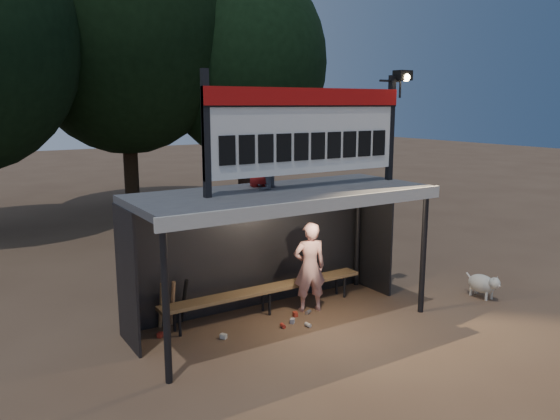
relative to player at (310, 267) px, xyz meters
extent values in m
plane|color=brown|center=(-0.73, -0.24, -0.82)|extent=(80.00, 80.00, 0.00)
imported|color=white|center=(0.00, 0.00, 0.00)|extent=(0.69, 0.56, 1.65)
imported|color=slate|center=(-0.94, 0.03, 2.04)|extent=(0.67, 0.66, 1.09)
imported|color=maroon|center=(-0.85, 0.31, 2.01)|extent=(0.54, 0.39, 1.03)
cube|color=#404043|center=(-0.73, -0.24, 1.44)|extent=(5.00, 2.00, 0.12)
cube|color=silver|center=(-0.73, -1.26, 1.40)|extent=(5.10, 0.06, 0.20)
cylinder|color=black|center=(-3.13, -1.14, 0.28)|extent=(0.10, 0.10, 2.20)
cylinder|color=black|center=(1.67, -1.14, 0.28)|extent=(0.10, 0.10, 2.20)
cylinder|color=black|center=(-3.13, 0.66, 0.28)|extent=(0.10, 0.10, 2.20)
cylinder|color=black|center=(1.67, 0.66, 0.28)|extent=(0.10, 0.10, 2.20)
cube|color=black|center=(-0.73, 0.76, 0.28)|extent=(5.00, 0.04, 2.20)
cube|color=black|center=(-3.23, 0.26, 0.28)|extent=(0.04, 1.00, 2.20)
cube|color=black|center=(1.77, 0.26, 0.28)|extent=(0.04, 1.00, 2.20)
cylinder|color=black|center=(-0.73, 0.76, 1.33)|extent=(5.00, 0.06, 0.06)
cube|color=black|center=(-2.08, -0.24, 2.45)|extent=(0.10, 0.10, 1.90)
cube|color=black|center=(1.62, -0.24, 2.45)|extent=(0.10, 0.10, 1.90)
cube|color=white|center=(-0.23, -0.24, 2.45)|extent=(3.80, 0.08, 1.40)
cube|color=#B90E0D|center=(-0.23, -0.29, 3.01)|extent=(3.80, 0.04, 0.28)
cube|color=black|center=(-0.23, -0.30, 2.86)|extent=(3.80, 0.02, 0.03)
cube|color=black|center=(-1.76, -0.29, 2.20)|extent=(0.27, 0.03, 0.45)
cube|color=black|center=(-1.42, -0.29, 2.20)|extent=(0.27, 0.03, 0.45)
cube|color=black|center=(-1.08, -0.29, 2.20)|extent=(0.27, 0.03, 0.45)
cube|color=black|center=(-0.74, -0.29, 2.20)|extent=(0.27, 0.03, 0.45)
cube|color=black|center=(-0.40, -0.29, 2.20)|extent=(0.27, 0.03, 0.45)
cube|color=black|center=(-0.06, -0.29, 2.20)|extent=(0.27, 0.03, 0.45)
cube|color=black|center=(0.28, -0.29, 2.20)|extent=(0.27, 0.03, 0.45)
cube|color=black|center=(0.62, -0.29, 2.20)|extent=(0.27, 0.03, 0.45)
cube|color=black|center=(0.96, -0.29, 2.20)|extent=(0.27, 0.03, 0.45)
cube|color=black|center=(1.30, -0.29, 2.20)|extent=(0.27, 0.03, 0.45)
cylinder|color=black|center=(1.57, -0.24, 3.30)|extent=(0.50, 0.04, 0.04)
cylinder|color=black|center=(1.82, -0.24, 3.15)|extent=(0.04, 0.04, 0.30)
cube|color=black|center=(1.82, -0.29, 3.40)|extent=(0.30, 0.22, 0.18)
sphere|color=#FFD88C|center=(1.82, -0.38, 3.36)|extent=(0.14, 0.14, 0.14)
cube|color=olive|center=(-0.73, 0.31, -0.37)|extent=(4.00, 0.35, 0.06)
cylinder|color=black|center=(-2.43, 0.19, -0.60)|extent=(0.05, 0.05, 0.45)
cylinder|color=black|center=(-2.43, 0.43, -0.60)|extent=(0.05, 0.05, 0.45)
cylinder|color=black|center=(-0.73, 0.19, -0.60)|extent=(0.05, 0.05, 0.45)
cylinder|color=black|center=(-0.73, 0.43, -0.60)|extent=(0.05, 0.05, 0.45)
cylinder|color=black|center=(0.97, 0.19, -0.60)|extent=(0.05, 0.05, 0.45)
cylinder|color=black|center=(0.97, 0.43, -0.60)|extent=(0.05, 0.05, 0.45)
cylinder|color=black|center=(0.27, 11.26, 1.27)|extent=(0.50, 0.50, 4.18)
ellipsoid|color=black|center=(0.27, 11.26, 5.35)|extent=(7.22, 7.22, 8.36)
cylinder|color=black|center=(4.27, 10.26, 0.94)|extent=(0.50, 0.50, 3.52)
ellipsoid|color=black|center=(4.27, 10.26, 4.38)|extent=(6.08, 6.08, 7.04)
ellipsoid|color=beige|center=(3.25, -1.23, -0.55)|extent=(0.36, 0.58, 0.36)
sphere|color=beige|center=(3.25, -1.51, -0.46)|extent=(0.22, 0.22, 0.22)
cone|color=silver|center=(3.25, -1.61, -0.48)|extent=(0.10, 0.10, 0.10)
cone|color=beige|center=(3.20, -1.53, -0.36)|extent=(0.06, 0.06, 0.07)
cone|color=beige|center=(3.30, -1.53, -0.36)|extent=(0.06, 0.06, 0.07)
cylinder|color=#F0E7CF|center=(3.17, -1.41, -0.73)|extent=(0.05, 0.05, 0.18)
cylinder|color=beige|center=(3.33, -1.41, -0.73)|extent=(0.05, 0.05, 0.18)
cylinder|color=silver|center=(3.17, -1.05, -0.73)|extent=(0.05, 0.05, 0.18)
cylinder|color=beige|center=(3.33, -1.05, -0.73)|extent=(0.05, 0.05, 0.18)
cylinder|color=beige|center=(3.25, -0.93, -0.48)|extent=(0.04, 0.16, 0.14)
cylinder|color=olive|center=(-2.60, 0.58, -0.39)|extent=(0.07, 0.27, 0.84)
cylinder|color=#996D47|center=(-2.40, 0.58, -0.39)|extent=(0.09, 0.30, 0.83)
cylinder|color=black|center=(-2.20, 0.58, -0.39)|extent=(0.09, 0.33, 0.83)
cube|color=#AA2E1D|center=(-0.38, -0.11, -0.78)|extent=(0.09, 0.11, 0.08)
cylinder|color=#AFAFB4|center=(-0.12, -0.14, -0.79)|extent=(0.14, 0.11, 0.07)
cube|color=beige|center=(-1.88, -0.27, -0.78)|extent=(0.11, 0.12, 0.08)
cylinder|color=#AB291D|center=(-0.83, -0.41, -0.79)|extent=(0.09, 0.13, 0.07)
cube|color=#A5A5AA|center=(-0.59, -0.34, -0.78)|extent=(0.12, 0.12, 0.08)
cylinder|color=beige|center=(-0.45, -0.61, -0.79)|extent=(0.08, 0.12, 0.07)
cube|color=#A7291C|center=(-2.72, 0.32, -0.78)|extent=(0.12, 0.12, 0.08)
camera|label=1|loc=(-5.49, -7.71, 2.89)|focal=35.00mm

